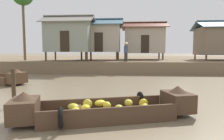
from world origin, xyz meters
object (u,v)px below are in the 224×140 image
Objects in this scene: stilt_house_mid_left at (101,38)px; stilt_house_right at (221,41)px; banana_boat at (106,108)px; stilt_house_mid_right at (144,40)px; stilt_house_left at (69,36)px; vendor_person at (126,51)px; mooring_post at (14,88)px.

stilt_house_right is (11.97, 0.76, -0.28)m from stilt_house_mid_left.
stilt_house_mid_right reaches higher than banana_boat.
vendor_person is (5.26, -1.28, -1.31)m from stilt_house_left.
stilt_house_right is 10.21m from vendor_person.
banana_boat is at bearing -81.89° from stilt_house_mid_left.
stilt_house_mid_right is at bearing 70.37° from mooring_post.
stilt_house_mid_left is at bearing 98.11° from banana_boat.
mooring_post reaches higher than banana_boat.
mooring_post is at bearing 164.01° from banana_boat.
stilt_house_right is at bearing 3.65° from stilt_house_mid_left.
banana_boat is 14.24m from stilt_house_left.
stilt_house_mid_left reaches higher than stilt_house_right.
stilt_house_right reaches higher than mooring_post.
mooring_post is at bearing -82.70° from stilt_house_left.
stilt_house_left is 0.99× the size of stilt_house_mid_right.
stilt_house_mid_left is 2.69× the size of vendor_person.
stilt_house_mid_left is at bearing 33.35° from stilt_house_left.
stilt_house_mid_right reaches higher than vendor_person.
stilt_house_mid_right is 0.95× the size of stilt_house_right.
banana_boat is 15.28m from stilt_house_mid_left.
stilt_house_right is at bearing 9.85° from stilt_house_left.
stilt_house_mid_left is 0.94× the size of stilt_house_mid_right.
vendor_person is at bearing -50.21° from stilt_house_mid_left.
stilt_house_right is at bearing 57.75° from banana_boat.
stilt_house_mid_left is 3.36× the size of mooring_post.
stilt_house_mid_left reaches higher than stilt_house_mid_right.
stilt_house_mid_right is (2.31, 16.59, 2.82)m from banana_boat.
stilt_house_left is 14.90m from stilt_house_right.
mooring_post is at bearing -94.75° from stilt_house_mid_left.
vendor_person is at bearing -111.32° from stilt_house_mid_right.
stilt_house_left reaches higher than mooring_post.
vendor_person reaches higher than mooring_post.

